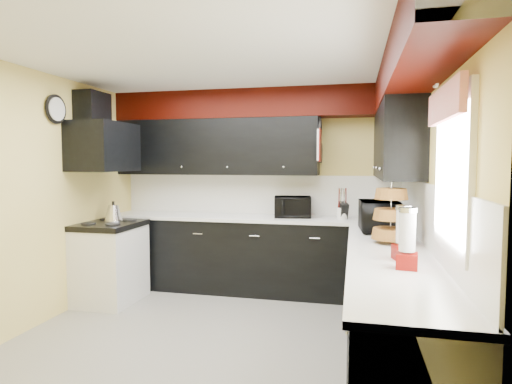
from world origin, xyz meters
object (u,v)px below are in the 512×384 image
at_px(toaster_oven, 293,207).
at_px(microwave, 380,216).
at_px(utensil_crock, 342,213).
at_px(kettle, 113,213).
at_px(knife_block, 343,211).

xyz_separation_m(toaster_oven, microwave, (0.97, -0.87, 0.02)).
relative_size(utensil_crock, kettle, 0.67).
bearing_deg(toaster_oven, utensil_crock, -13.71).
bearing_deg(knife_block, utensil_crock, 140.49).
bearing_deg(utensil_crock, microwave, -65.45).
height_order(toaster_oven, utensil_crock, toaster_oven).
height_order(toaster_oven, knife_block, toaster_oven).
bearing_deg(knife_block, microwave, -88.69).
height_order(toaster_oven, kettle, toaster_oven).
bearing_deg(utensil_crock, toaster_oven, 175.00).
distance_m(toaster_oven, kettle, 2.14).
relative_size(microwave, kettle, 2.59).
relative_size(microwave, knife_block, 2.70).
bearing_deg(microwave, kettle, 80.66).
xyz_separation_m(toaster_oven, utensil_crock, (0.59, -0.05, -0.06)).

